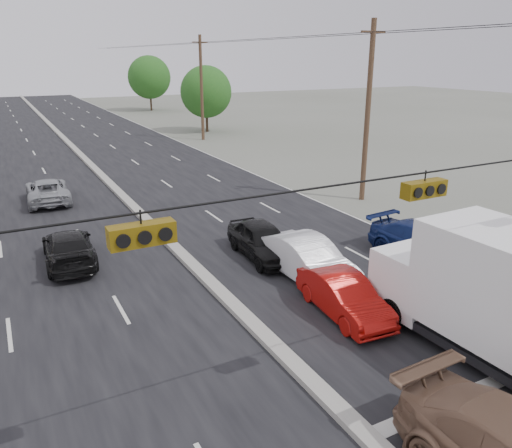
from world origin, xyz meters
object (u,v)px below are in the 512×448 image
at_px(tree_right_far, 149,77).
at_px(queue_car_b, 308,260).
at_px(utility_pole_right_b, 368,112).
at_px(oncoming_near, 69,248).
at_px(queue_car_d, 427,245).
at_px(queue_car_a, 262,241).
at_px(red_sedan, 344,296).
at_px(box_truck, 498,296).
at_px(oncoming_far, 47,191).
at_px(tree_right_mid, 206,92).
at_px(utility_pole_right_c, 202,88).

distance_m(tree_right_far, queue_car_b, 64.22).
height_order(utility_pole_right_b, tree_right_far, utility_pole_right_b).
distance_m(utility_pole_right_b, oncoming_near, 17.49).
xyz_separation_m(queue_car_b, queue_car_d, (5.22, -0.88, -0.03)).
bearing_deg(tree_right_far, queue_car_a, -102.20).
xyz_separation_m(red_sedan, queue_car_b, (0.50, 2.88, 0.11)).
relative_size(box_truck, red_sedan, 1.84).
bearing_deg(utility_pole_right_b, red_sedan, -131.53).
distance_m(box_truck, oncoming_far, 24.43).
bearing_deg(oncoming_far, tree_right_mid, -128.56).
xyz_separation_m(utility_pole_right_b, oncoming_near, (-16.80, -2.05, -4.43)).
relative_size(utility_pole_right_b, tree_right_mid, 1.40).
xyz_separation_m(utility_pole_right_c, red_sedan, (-9.50, -35.73, -4.43)).
height_order(tree_right_mid, queue_car_d, tree_right_mid).
relative_size(utility_pole_right_b, queue_car_a, 2.27).
xyz_separation_m(tree_right_mid, red_sedan, (-12.00, -40.73, -3.66)).
distance_m(tree_right_mid, box_truck, 45.74).
bearing_deg(tree_right_mid, box_truck, -102.45).
xyz_separation_m(tree_right_mid, queue_car_a, (-12.00, -35.15, -3.58)).
xyz_separation_m(tree_right_mid, queue_car_d, (-6.28, -38.73, -3.57)).
relative_size(box_truck, queue_car_d, 1.43).
relative_size(utility_pole_right_b, queue_car_b, 2.09).
distance_m(queue_car_a, queue_car_d, 6.75).
relative_size(utility_pole_right_c, oncoming_far, 2.04).
bearing_deg(utility_pole_right_c, tree_right_far, 83.35).
bearing_deg(oncoming_far, queue_car_d, 129.61).
height_order(queue_car_a, oncoming_far, queue_car_a).
xyz_separation_m(queue_car_d, oncoming_far, (-12.75, 16.73, -0.08)).
bearing_deg(oncoming_far, tree_right_far, -110.78).
distance_m(utility_pole_right_b, box_truck, 16.65).
height_order(utility_pole_right_c, oncoming_far, utility_pole_right_c).
height_order(utility_pole_right_c, tree_right_mid, utility_pole_right_c).
relative_size(queue_car_b, oncoming_far, 0.97).
bearing_deg(utility_pole_right_c, red_sedan, -104.89).
bearing_deg(queue_car_b, tree_right_far, 76.65).
bearing_deg(tree_right_mid, tree_right_far, 87.71).
height_order(utility_pole_right_b, queue_car_d, utility_pole_right_b).
bearing_deg(red_sedan, oncoming_near, 134.81).
distance_m(utility_pole_right_c, queue_car_a, 31.91).
xyz_separation_m(utility_pole_right_b, utility_pole_right_c, (0.00, 25.00, 0.00)).
bearing_deg(oncoming_near, utility_pole_right_b, -169.89).
height_order(utility_pole_right_b, tree_right_mid, utility_pole_right_b).
bearing_deg(utility_pole_right_c, box_truck, -100.51).
bearing_deg(queue_car_a, utility_pole_right_c, 75.65).
relative_size(utility_pole_right_c, queue_car_b, 2.09).
bearing_deg(tree_right_far, box_truck, -98.86).
distance_m(utility_pole_right_b, queue_car_b, 12.70).
bearing_deg(queue_car_a, box_truck, -74.05).
relative_size(utility_pole_right_b, oncoming_far, 2.04).
bearing_deg(utility_pole_right_c, oncoming_far, -134.20).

